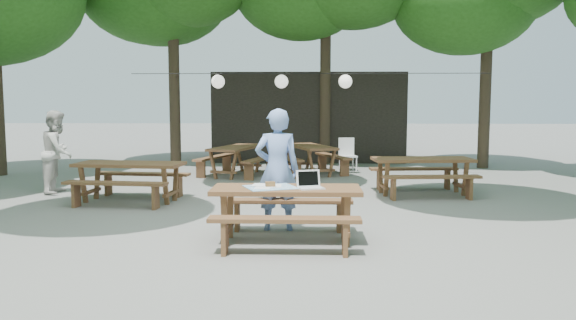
# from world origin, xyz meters

# --- Properties ---
(ground) EXTENTS (80.00, 80.00, 0.00)m
(ground) POSITION_xyz_m (0.00, 0.00, 0.00)
(ground) COLOR #62625E
(ground) RESTS_ON ground
(pavilion) EXTENTS (6.00, 3.00, 2.80)m
(pavilion) POSITION_xyz_m (0.50, 10.50, 1.40)
(pavilion) COLOR black
(pavilion) RESTS_ON ground
(main_picnic_table) EXTENTS (2.00, 1.58, 0.75)m
(main_picnic_table) POSITION_xyz_m (0.16, -0.71, 0.39)
(main_picnic_table) COLOR brown
(main_picnic_table) RESTS_ON ground
(picnic_table_nw) EXTENTS (2.07, 1.76, 0.75)m
(picnic_table_nw) POSITION_xyz_m (-2.92, 2.27, 0.39)
(picnic_table_nw) COLOR brown
(picnic_table_nw) RESTS_ON ground
(picnic_table_ne) EXTENTS (2.06, 1.73, 0.75)m
(picnic_table_ne) POSITION_xyz_m (2.80, 3.31, 0.39)
(picnic_table_ne) COLOR brown
(picnic_table_ne) RESTS_ON ground
(picnic_table_far_w) EXTENTS (2.08, 2.29, 0.75)m
(picnic_table_far_w) POSITION_xyz_m (-1.36, 6.14, 0.39)
(picnic_table_far_w) COLOR brown
(picnic_table_far_w) RESTS_ON ground
(picnic_table_far_e) EXTENTS (2.15, 2.33, 0.75)m
(picnic_table_far_e) POSITION_xyz_m (0.53, 6.52, 0.39)
(picnic_table_far_e) COLOR brown
(picnic_table_far_e) RESTS_ON ground
(woman) EXTENTS (0.69, 0.48, 1.80)m
(woman) POSITION_xyz_m (-0.00, 0.04, 0.90)
(woman) COLOR #7D9FE5
(woman) RESTS_ON ground
(second_person) EXTENTS (0.72, 0.88, 1.72)m
(second_person) POSITION_xyz_m (-4.75, 3.28, 0.86)
(second_person) COLOR beige
(second_person) RESTS_ON ground
(plastic_chair) EXTENTS (0.51, 0.51, 0.90)m
(plastic_chair) POSITION_xyz_m (1.57, 7.23, 0.26)
(plastic_chair) COLOR silver
(plastic_chair) RESTS_ON ground
(laptop) EXTENTS (0.40, 0.35, 0.24)m
(laptop) POSITION_xyz_m (0.47, -0.76, 0.81)
(laptop) COLOR white
(laptop) RESTS_ON main_picnic_table
(tabletop_clutter) EXTENTS (0.81, 0.75, 0.08)m
(tabletop_clutter) POSITION_xyz_m (-0.06, -0.70, 0.76)
(tabletop_clutter) COLOR #3992C4
(tabletop_clutter) RESTS_ON main_picnic_table
(paper_lanterns) EXTENTS (9.00, 0.34, 0.38)m
(paper_lanterns) POSITION_xyz_m (-0.19, 6.00, 2.40)
(paper_lanterns) COLOR black
(paper_lanterns) RESTS_ON ground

